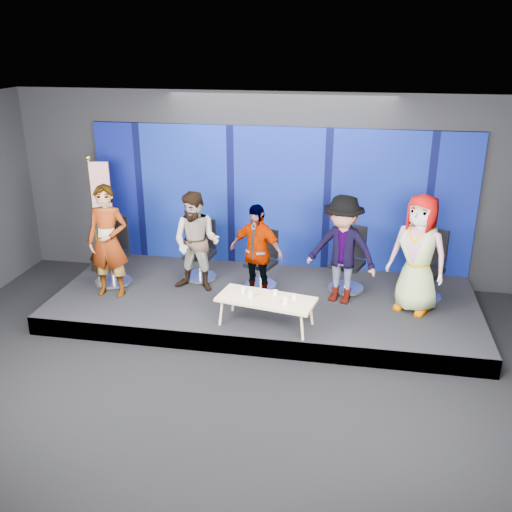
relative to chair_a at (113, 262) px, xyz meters
The scene contains 21 objects.
ground 3.79m from the chair_a, 43.19° to the right, with size 10.00×10.00×0.00m, color black.
room_walls 4.11m from the chair_a, 43.19° to the right, with size 10.02×8.02×3.51m.
riser 2.77m from the chair_a, ahead, with size 7.00×3.00×0.30m, color black.
backdrop 3.19m from the chair_a, 27.30° to the left, with size 7.00×0.08×2.60m, color #060A4D.
chair_a is the anchor object (origin of this frame).
panelist_a 0.76m from the chair_a, 70.39° to the right, with size 0.69×0.45×1.89m, color black.
chair_b 1.53m from the chair_a, 17.95° to the left, with size 0.66×0.66×1.06m.
panelist_b 1.61m from the chair_a, ahead, with size 0.84×0.65×1.72m, color black.
chair_c 2.62m from the chair_a, ahead, with size 0.71×0.71×1.00m.
panelist_c 2.63m from the chair_a, ahead, with size 0.95×0.40×1.62m, color black.
chair_d 4.09m from the chair_a, ahead, with size 0.79×0.79×1.11m.
panelist_d 3.99m from the chair_a, ahead, with size 1.16×0.67×1.79m, color black.
chair_e 5.34m from the chair_a, ahead, with size 0.89×0.89×1.17m.
panelist_e 5.16m from the chair_a, ahead, with size 0.92×0.60×1.89m, color black.
coffee_table 3.11m from the chair_a, 20.67° to the right, with size 1.53×0.87×0.45m.
mug_a 2.72m from the chair_a, 21.12° to the right, with size 0.07×0.07×0.09m, color white.
mug_b 2.90m from the chair_a, 22.53° to the right, with size 0.08×0.08×0.10m, color white.
mug_c 3.19m from the chair_a, 17.98° to the right, with size 0.07×0.07×0.08m, color white.
mug_d 3.45m from the chair_a, 21.34° to the right, with size 0.09×0.09×0.10m, color white.
mug_e 3.50m from the chair_a, 18.14° to the right, with size 0.07×0.07×0.09m, color white.
flag_stand 1.02m from the chair_a, 128.98° to the left, with size 0.49×0.29×2.15m.
Camera 1 is at (1.44, -6.13, 4.39)m, focal length 40.00 mm.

